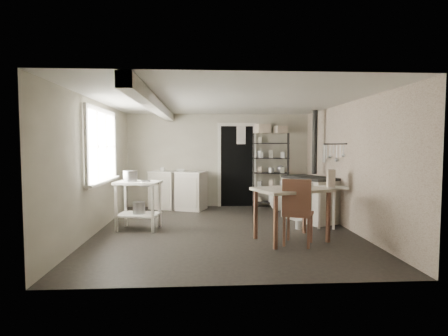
{
  "coord_description": "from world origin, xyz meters",
  "views": [
    {
      "loc": [
        -0.38,
        -6.19,
        1.52
      ],
      "look_at": [
        0.0,
        0.3,
        1.1
      ],
      "focal_mm": 28.0,
      "sensor_mm": 36.0,
      "label": 1
    }
  ],
  "objects": [
    {
      "name": "wallpaper_panel",
      "position": [
        2.24,
        0.0,
        1.15
      ],
      "size": [
        0.01,
        5.0,
        2.3
      ],
      "primitive_type": null,
      "color": "beige",
      "rests_on": "wall_right"
    },
    {
      "name": "wall_back",
      "position": [
        0.0,
        2.5,
        1.15
      ],
      "size": [
        4.5,
        0.02,
        2.3
      ],
      "primitive_type": "cube",
      "color": "#B4AE99",
      "rests_on": "ground"
    },
    {
      "name": "mixing_bowl",
      "position": [
        -0.92,
        2.09,
        0.96
      ],
      "size": [
        0.3,
        0.3,
        0.07
      ],
      "primitive_type": "imported",
      "rotation": [
        0.0,
        0.0,
        0.02
      ],
      "color": "silver",
      "rests_on": "base_cabinets"
    },
    {
      "name": "window",
      "position": [
        -2.22,
        0.2,
        1.5
      ],
      "size": [
        0.12,
        1.76,
        1.28
      ],
      "primitive_type": null,
      "color": "silver",
      "rests_on": "wall_left"
    },
    {
      "name": "utensil_rail",
      "position": [
        2.19,
        0.6,
        1.55
      ],
      "size": [
        0.06,
        1.2,
        0.44
      ],
      "primitive_type": null,
      "color": "#ABABAE",
      "rests_on": "wall_right"
    },
    {
      "name": "floor",
      "position": [
        0.0,
        0.0,
        0.0
      ],
      "size": [
        5.0,
        5.0,
        0.0
      ],
      "primitive_type": "plane",
      "color": "black",
      "rests_on": "ground"
    },
    {
      "name": "floor_crock",
      "position": [
        1.35,
        -0.0,
        0.07
      ],
      "size": [
        0.15,
        0.15,
        0.16
      ],
      "primitive_type": "cylinder",
      "rotation": [
        0.0,
        0.0,
        -0.16
      ],
      "color": "silver",
      "rests_on": "ground"
    },
    {
      "name": "oats_box",
      "position": [
        1.89,
        -0.11,
        1.01
      ],
      "size": [
        0.16,
        0.22,
        0.3
      ],
      "primitive_type": "cube",
      "rotation": [
        0.0,
        0.0,
        -0.19
      ],
      "color": "beige",
      "rests_on": "side_ledge"
    },
    {
      "name": "side_ledge",
      "position": [
        1.95,
        -0.06,
        0.43
      ],
      "size": [
        0.56,
        0.38,
        0.79
      ],
      "primitive_type": null,
      "rotation": [
        0.0,
        0.0,
        -0.23
      ],
      "color": "silver",
      "rests_on": "ground"
    },
    {
      "name": "table_cup",
      "position": [
        1.27,
        -0.86,
        0.81
      ],
      "size": [
        0.13,
        0.13,
        0.1
      ],
      "primitive_type": "imported",
      "rotation": [
        0.0,
        0.0,
        0.21
      ],
      "color": "silver",
      "rests_on": "work_table"
    },
    {
      "name": "wall_left",
      "position": [
        -2.25,
        0.0,
        1.15
      ],
      "size": [
        0.02,
        5.0,
        2.3
      ],
      "primitive_type": "cube",
      "color": "#B4AE99",
      "rests_on": "ground"
    },
    {
      "name": "shelf_jar",
      "position": [
        1.02,
        2.26,
        1.38
      ],
      "size": [
        0.11,
        0.11,
        0.21
      ],
      "primitive_type": "imported",
      "rotation": [
        0.0,
        0.0,
        0.14
      ],
      "color": "silver",
      "rests_on": "shelf_rack"
    },
    {
      "name": "wall_right",
      "position": [
        2.25,
        0.0,
        1.15
      ],
      "size": [
        0.02,
        5.0,
        2.3
      ],
      "primitive_type": "cube",
      "color": "#B4AE99",
      "rests_on": "ground"
    },
    {
      "name": "work_table",
      "position": [
        1.01,
        -0.75,
        0.38
      ],
      "size": [
        1.3,
        1.1,
        0.84
      ],
      "primitive_type": null,
      "rotation": [
        0.0,
        0.0,
        0.34
      ],
      "color": "beige",
      "rests_on": "ground"
    },
    {
      "name": "wall_front",
      "position": [
        0.0,
        -2.5,
        1.15
      ],
      "size": [
        4.5,
        0.02,
        2.3
      ],
      "primitive_type": "cube",
      "color": "#B4AE99",
      "rests_on": "ground"
    },
    {
      "name": "prep_table",
      "position": [
        -1.56,
        0.14,
        0.4
      ],
      "size": [
        0.84,
        0.66,
        0.87
      ],
      "primitive_type": null,
      "rotation": [
        0.0,
        0.0,
        -0.16
      ],
      "color": "silver",
      "rests_on": "ground"
    },
    {
      "name": "ceiling",
      "position": [
        0.0,
        0.0,
        2.3
      ],
      "size": [
        5.0,
        5.0,
        0.0
      ],
      "primitive_type": "plane",
      "rotation": [
        3.14,
        0.0,
        0.0
      ],
      "color": "silver",
      "rests_on": "wall_back"
    },
    {
      "name": "ceiling_beam",
      "position": [
        -1.2,
        0.0,
        2.2
      ],
      "size": [
        0.18,
        5.0,
        0.18
      ],
      "primitive_type": null,
      "color": "silver",
      "rests_on": "ceiling"
    },
    {
      "name": "saucepan",
      "position": [
        -1.42,
        0.03,
        0.85
      ],
      "size": [
        0.21,
        0.21,
        0.1
      ],
      "primitive_type": "cylinder",
      "rotation": [
        0.0,
        0.0,
        -0.13
      ],
      "color": "#ABABAE",
      "rests_on": "prep_table"
    },
    {
      "name": "storage_box_a",
      "position": [
        1.06,
        2.32,
        2.01
      ],
      "size": [
        0.38,
        0.35,
        0.22
      ],
      "primitive_type": "cube",
      "rotation": [
        0.0,
        0.0,
        0.25
      ],
      "color": "beige",
      "rests_on": "shelf_rack"
    },
    {
      "name": "chair",
      "position": [
        1.06,
        -0.98,
        0.48
      ],
      "size": [
        0.57,
        0.58,
        1.03
      ],
      "primitive_type": null,
      "rotation": [
        0.0,
        0.0,
        -0.42
      ],
      "color": "brown",
      "rests_on": "ground"
    },
    {
      "name": "counter_cup",
      "position": [
        -1.35,
        2.13,
        0.97
      ],
      "size": [
        0.14,
        0.14,
        0.1
      ],
      "primitive_type": "imported",
      "rotation": [
        0.0,
        0.0,
        0.12
      ],
      "color": "silver",
      "rests_on": "base_cabinets"
    },
    {
      "name": "stove",
      "position": [
        1.77,
        0.71,
        0.44
      ],
      "size": [
        1.04,
        1.29,
        0.89
      ],
      "primitive_type": null,
      "rotation": [
        0.0,
        0.0,
        0.43
      ],
      "color": "beige",
      "rests_on": "ground"
    },
    {
      "name": "storage_box_b",
      "position": [
        1.5,
        2.29,
        1.99
      ],
      "size": [
        0.33,
        0.31,
        0.18
      ],
      "primitive_type": "cube",
      "rotation": [
        0.0,
        0.0,
        0.24
      ],
      "color": "beige",
      "rests_on": "shelf_rack"
    },
    {
      "name": "doorway",
      "position": [
        0.45,
        2.47,
        1.0
      ],
      "size": [
        0.96,
        0.1,
        2.08
      ],
      "primitive_type": null,
      "color": "silver",
      "rests_on": "ground"
    },
    {
      "name": "bucket",
      "position": [
        -1.55,
        0.12,
        0.39
      ],
      "size": [
        0.27,
        0.27,
        0.24
      ],
      "primitive_type": "cylinder",
      "rotation": [
        0.0,
        0.0,
        -0.24
      ],
      "color": "#ABABAE",
      "rests_on": "prep_table"
    },
    {
      "name": "stovepipe",
      "position": [
        2.01,
        1.21,
        1.59
      ],
      "size": [
        0.12,
        0.12,
        1.44
      ],
      "primitive_type": null,
      "rotation": [
        0.0,
        0.0,
        0.05
      ],
      "color": "black",
      "rests_on": "stove"
    },
    {
      "name": "base_cabinets",
      "position": [
        -1.0,
        2.18,
        0.46
      ],
      "size": [
        1.5,
        1.04,
        0.91
      ],
      "primitive_type": null,
      "rotation": [
        0.0,
        0.0,
        -0.36
      ],
      "color": "beige",
      "rests_on": "ground"
    },
    {
      "name": "shelf_rack",
      "position": [
        1.28,
        2.31,
        0.95
      ],
      "size": [
        0.92,
        0.59,
        1.82
      ],
      "primitive_type": null,
      "rotation": [
        0.0,
        0.0,
        -0.32
      ],
      "color": "black",
      "rests_on": "ground"
    },
    {
      "name": "flour_sack",
      "position": [
        1.35,
        1.79,
        0.24
      ],
      "size": [
        0.49,
        0.46,
        0.47
      ],
      "primitive_type": "ellipsoid",
      "rotation": [
        0.0,
        0.0,
        0.42
      ],
      "color": "beige",
      "rests_on": "ground"
    },
    {
      "name": "stockpot",
      "position": [
        -1.69,
        0.13,
        0.94
      ],
      "size": [
        0.3,
        0.3,
        0.26
      ],
      "primitive_type": "cylinder",
      "rotation": [
        0.0,
        0.0,
        0.25
      ],
      "color": "#ABABAE",
      "rests_on": "prep_table"
    }
  ]
}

